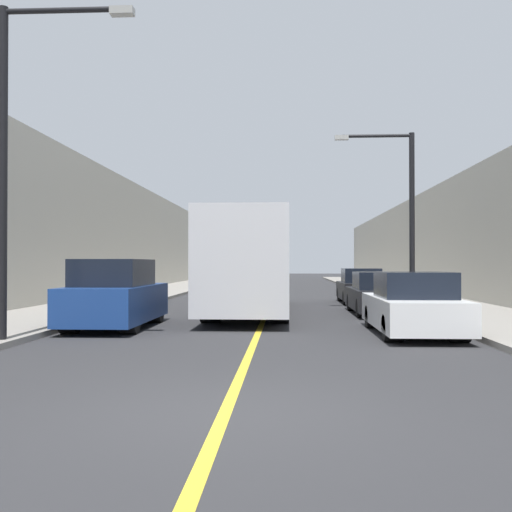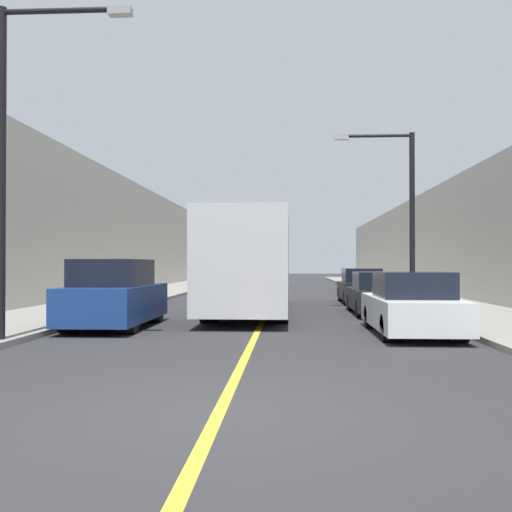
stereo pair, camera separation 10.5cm
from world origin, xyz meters
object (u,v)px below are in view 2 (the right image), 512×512
object	(u,v)px
parked_suv_left	(115,296)
car_right_mid	(379,295)
bus	(252,263)
car_right_near	(411,306)
street_lamp_left	(14,146)
street_lamp_right	(404,205)
car_right_far	(361,288)

from	to	relation	value
parked_suv_left	car_right_mid	size ratio (longest dim) A/B	0.98
bus	car_right_near	distance (m)	7.92
street_lamp_left	street_lamp_right	distance (m)	14.08
car_right_far	car_right_mid	bearing A→B (deg)	-90.69
parked_suv_left	street_lamp_right	bearing A→B (deg)	34.63
bus	car_right_far	world-z (taller)	bus
bus	car_right_near	xyz separation A→B (m)	(4.33, -6.54, -1.09)
bus	street_lamp_left	xyz separation A→B (m)	(-4.54, -9.03, 2.47)
street_lamp_left	car_right_far	bearing A→B (deg)	57.73
street_lamp_left	street_lamp_right	size ratio (longest dim) A/B	1.10
car_right_near	street_lamp_left	size ratio (longest dim) A/B	0.66
parked_suv_left	car_right_far	size ratio (longest dim) A/B	1.06
car_right_mid	car_right_far	size ratio (longest dim) A/B	1.08
car_right_near	car_right_mid	world-z (taller)	car_right_near
car_right_mid	parked_suv_left	bearing A→B (deg)	-148.30
parked_suv_left	car_right_mid	xyz separation A→B (m)	(7.86, 4.85, -0.20)
parked_suv_left	car_right_mid	world-z (taller)	parked_suv_left
car_right_near	street_lamp_right	xyz separation A→B (m)	(1.20, 7.35, 3.22)
bus	car_right_far	distance (m)	7.02
car_right_mid	street_lamp_right	world-z (taller)	street_lamp_right
street_lamp_right	parked_suv_left	bearing A→B (deg)	-145.37
bus	car_right_mid	distance (m)	4.59
car_right_mid	street_lamp_right	xyz separation A→B (m)	(1.11, 1.34, 3.25)
street_lamp_right	car_right_mid	bearing A→B (deg)	-129.63
parked_suv_left	street_lamp_right	size ratio (longest dim) A/B	0.72
street_lamp_left	car_right_mid	bearing A→B (deg)	43.46
street_lamp_right	car_right_far	bearing A→B (deg)	103.04
parked_suv_left	street_lamp_left	bearing A→B (deg)	-106.89
car_right_far	street_lamp_left	bearing A→B (deg)	-122.27
car_right_far	street_lamp_left	distance (m)	17.30
bus	street_lamp_right	distance (m)	5.98
parked_suv_left	street_lamp_right	distance (m)	11.32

